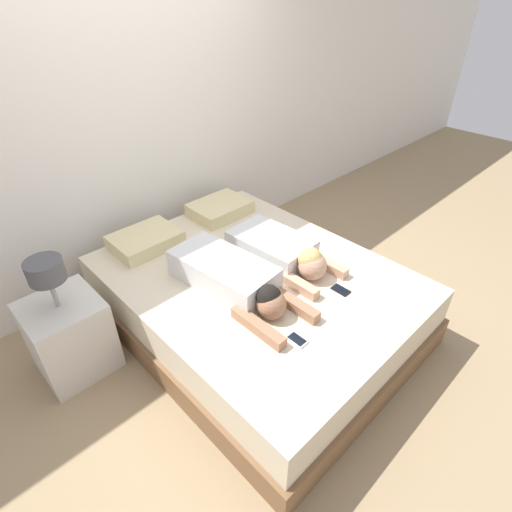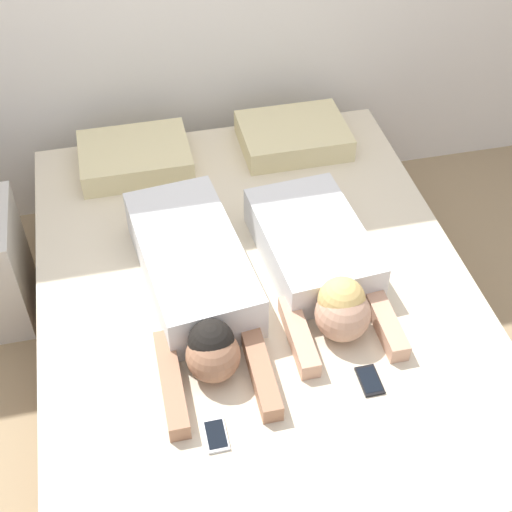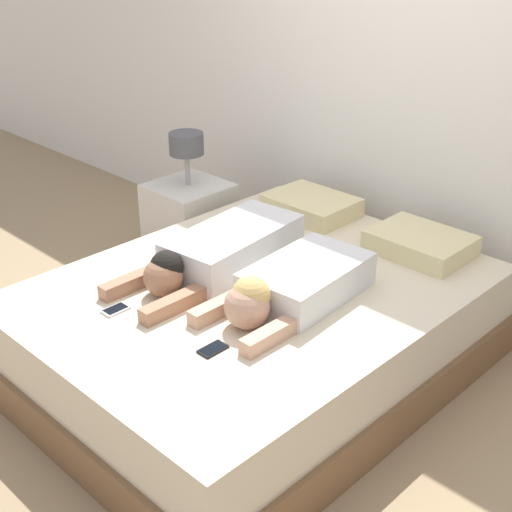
# 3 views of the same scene
# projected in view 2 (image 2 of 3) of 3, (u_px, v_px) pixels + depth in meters

# --- Properties ---
(ground_plane) EXTENTS (12.00, 12.00, 0.00)m
(ground_plane) POSITION_uv_depth(u_px,v_px,m) (256.00, 361.00, 3.12)
(ground_plane) COLOR #9E8460
(bed) EXTENTS (1.73, 2.20, 0.50)m
(bed) POSITION_uv_depth(u_px,v_px,m) (256.00, 325.00, 2.95)
(bed) COLOR brown
(bed) RESTS_ON ground_plane
(pillow_head_left) EXTENTS (0.50, 0.38, 0.11)m
(pillow_head_left) POSITION_uv_depth(u_px,v_px,m) (135.00, 157.00, 3.26)
(pillow_head_left) COLOR beige
(pillow_head_left) RESTS_ON bed
(pillow_head_right) EXTENTS (0.50, 0.38, 0.11)m
(pillow_head_right) POSITION_uv_depth(u_px,v_px,m) (293.00, 136.00, 3.38)
(pillow_head_right) COLOR beige
(pillow_head_right) RESTS_ON bed
(person_left) EXTENTS (0.44, 1.09, 0.22)m
(person_left) POSITION_uv_depth(u_px,v_px,m) (196.00, 281.00, 2.65)
(person_left) COLOR silver
(person_left) RESTS_ON bed
(person_right) EXTENTS (0.43, 0.89, 0.23)m
(person_right) POSITION_uv_depth(u_px,v_px,m) (320.00, 263.00, 2.73)
(person_right) COLOR silver
(person_right) RESTS_ON bed
(cell_phone_left) EXTENTS (0.07, 0.12, 0.01)m
(cell_phone_left) POSITION_uv_depth(u_px,v_px,m) (216.00, 435.00, 2.28)
(cell_phone_left) COLOR silver
(cell_phone_left) RESTS_ON bed
(cell_phone_right) EXTENTS (0.07, 0.12, 0.01)m
(cell_phone_right) POSITION_uv_depth(u_px,v_px,m) (370.00, 380.00, 2.44)
(cell_phone_right) COLOR black
(cell_phone_right) RESTS_ON bed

